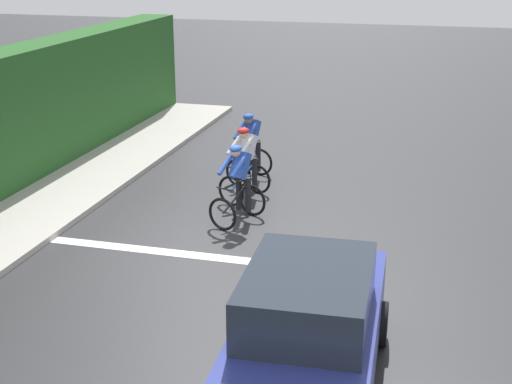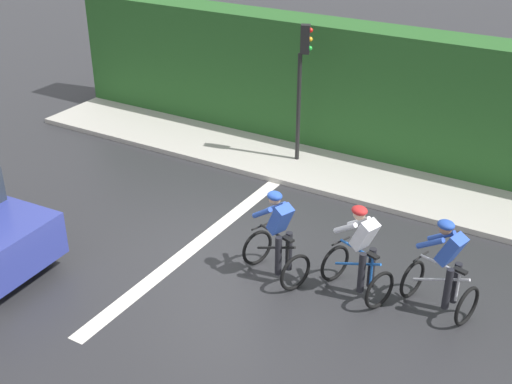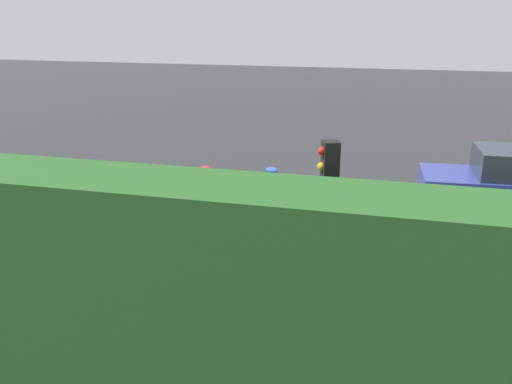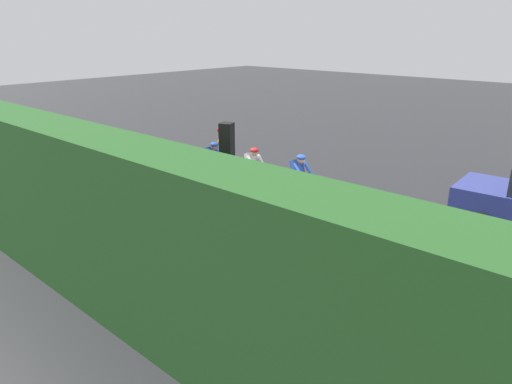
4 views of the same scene
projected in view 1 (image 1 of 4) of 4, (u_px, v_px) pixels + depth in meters
The scene contains 8 objects.
ground_plane at pixel (197, 248), 13.95m from camera, with size 80.00×80.00×0.00m, color #28282B.
sidewalk_kerb at pixel (51, 193), 16.80m from camera, with size 2.80×19.24×0.12m, color #ADA89E.
stone_wall_low at pixel (15, 179), 16.94m from camera, with size 0.44×19.24×0.64m, color gray.
road_marking_stop_line at pixel (190, 255), 13.63m from camera, with size 7.00×0.30×0.01m, color silver.
cyclist_lead at pixel (250, 148), 17.60m from camera, with size 0.94×1.22×1.66m.
cyclist_second at pixel (246, 165), 16.32m from camera, with size 1.01×1.25×1.66m.
cyclist_mid at pixel (239, 185), 14.96m from camera, with size 1.01×1.25×1.66m.
car_navy at pixel (309, 328), 9.30m from camera, with size 2.04×4.18×1.76m.
Camera 1 is at (4.44, -12.12, 5.51)m, focal length 51.86 mm.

